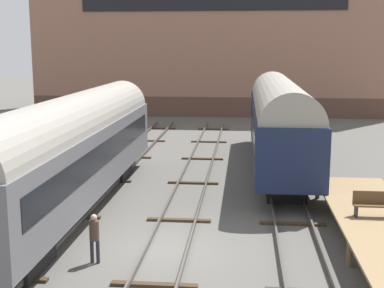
# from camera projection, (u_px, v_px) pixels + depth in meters

# --- Properties ---
(ground_plane) EXTENTS (200.00, 200.00, 0.00)m
(ground_plane) POSITION_uv_depth(u_px,v_px,m) (168.00, 249.00, 18.75)
(ground_plane) COLOR #56544F
(track_left) EXTENTS (2.60, 60.00, 0.26)m
(track_left) POSITION_uv_depth(u_px,v_px,m) (43.00, 240.00, 19.16)
(track_left) COLOR #4C4742
(track_left) RESTS_ON ground
(track_middle) EXTENTS (2.60, 60.00, 0.26)m
(track_middle) POSITION_uv_depth(u_px,v_px,m) (168.00, 245.00, 18.72)
(track_middle) COLOR #4C4742
(track_middle) RESTS_ON ground
(track_right) EXTENTS (2.60, 60.00, 0.26)m
(track_right) POSITION_uv_depth(u_px,v_px,m) (300.00, 250.00, 18.28)
(track_right) COLOR #4C4742
(track_right) RESTS_ON ground
(train_car_navy) EXTENTS (3.04, 18.19, 5.17)m
(train_car_navy) POSITION_uv_depth(u_px,v_px,m) (279.00, 118.00, 30.45)
(train_car_navy) COLOR black
(train_car_navy) RESTS_ON ground
(train_car_grey) EXTENTS (2.86, 18.88, 5.01)m
(train_car_grey) POSITION_uv_depth(u_px,v_px,m) (74.00, 146.00, 22.44)
(train_car_grey) COLOR black
(train_car_grey) RESTS_ON ground
(bench) EXTENTS (1.40, 0.40, 0.91)m
(bench) POSITION_uv_depth(u_px,v_px,m) (373.00, 203.00, 19.01)
(bench) COLOR brown
(bench) RESTS_ON station_platform
(person_worker) EXTENTS (0.32, 0.32, 1.66)m
(person_worker) POSITION_uv_depth(u_px,v_px,m) (94.00, 234.00, 17.35)
(person_worker) COLOR #282833
(person_worker) RESTS_ON ground
(warehouse_building) EXTENTS (36.55, 10.24, 19.84)m
(warehouse_building) POSITION_uv_depth(u_px,v_px,m) (215.00, 18.00, 56.51)
(warehouse_building) COLOR brown
(warehouse_building) RESTS_ON ground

